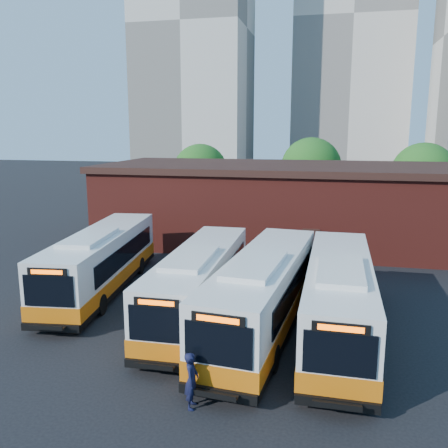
% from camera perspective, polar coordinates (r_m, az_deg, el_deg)
% --- Properties ---
extents(ground, '(220.00, 220.00, 0.00)m').
position_cam_1_polar(ground, '(21.31, 0.20, -14.21)').
color(ground, black).
extents(bus_west, '(4.20, 13.51, 3.63)m').
position_cam_1_polar(bus_west, '(28.20, -14.54, -4.56)').
color(bus_west, silver).
rests_on(bus_west, ground).
extents(bus_midwest, '(2.88, 12.90, 3.50)m').
position_cam_1_polar(bus_midwest, '(23.75, -2.98, -7.35)').
color(bus_midwest, silver).
rests_on(bus_midwest, ground).
extents(bus_mideast, '(4.01, 13.76, 3.70)m').
position_cam_1_polar(bus_mideast, '(22.08, 4.77, -8.59)').
color(bus_mideast, silver).
rests_on(bus_mideast, ground).
extents(bus_east, '(2.94, 13.40, 3.64)m').
position_cam_1_polar(bus_east, '(22.10, 13.63, -8.95)').
color(bus_east, silver).
rests_on(bus_east, ground).
extents(transit_worker, '(0.55, 0.76, 1.96)m').
position_cam_1_polar(transit_worker, '(16.64, -3.91, -18.26)').
color(transit_worker, black).
rests_on(transit_worker, ground).
extents(depot_building, '(28.60, 12.60, 6.40)m').
position_cam_1_polar(depot_building, '(39.44, 6.53, 2.60)').
color(depot_building, maroon).
rests_on(depot_building, ground).
extents(tree_west, '(6.00, 6.00, 7.65)m').
position_cam_1_polar(tree_west, '(52.91, -2.87, 6.37)').
color(tree_west, '#382314').
rests_on(tree_west, ground).
extents(tree_mid, '(6.56, 6.56, 8.36)m').
position_cam_1_polar(tree_mid, '(52.98, 10.42, 6.68)').
color(tree_mid, '#382314').
rests_on(tree_mid, ground).
extents(tree_east, '(6.24, 6.24, 7.96)m').
position_cam_1_polar(tree_east, '(50.74, 22.82, 5.51)').
color(tree_east, '#382314').
rests_on(tree_east, ground).
extents(tower_left, '(20.00, 18.00, 56.20)m').
position_cam_1_polar(tower_left, '(96.29, -3.56, 22.46)').
color(tower_left, beige).
rests_on(tower_left, ground).
extents(tower_center, '(22.00, 20.00, 61.20)m').
position_cam_1_polar(tower_center, '(106.93, 15.15, 22.35)').
color(tower_center, beige).
rests_on(tower_center, ground).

